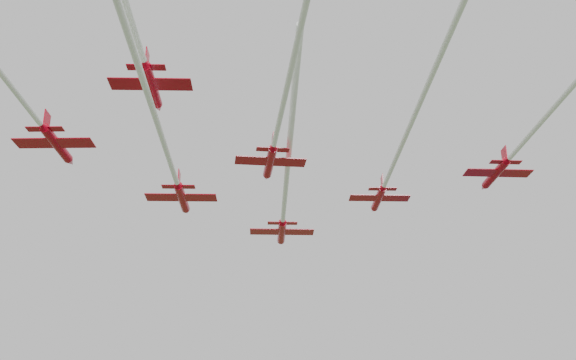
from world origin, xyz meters
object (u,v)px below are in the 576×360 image
(jet_row3_left, at_px, (11,85))
(jet_row2_left, at_px, (172,166))
(jet_row4_left, at_px, (131,20))
(jet_row3_right, at_px, (558,103))
(jet_lead, at_px, (285,198))
(jet_row3_mid, at_px, (282,108))
(jet_row2_right, at_px, (399,151))

(jet_row3_left, bearing_deg, jet_row2_left, 51.88)
(jet_row4_left, bearing_deg, jet_row3_right, 15.13)
(jet_lead, height_order, jet_row3_mid, jet_lead)
(jet_row3_right, height_order, jet_row4_left, jet_row4_left)
(jet_lead, height_order, jet_row3_left, jet_row3_left)
(jet_lead, height_order, jet_row2_left, jet_lead)
(jet_row2_left, distance_m, jet_row3_right, 43.19)
(jet_row4_left, bearing_deg, jet_row2_right, 43.69)
(jet_row3_left, distance_m, jet_row3_mid, 26.80)
(jet_row2_right, relative_size, jet_row3_mid, 1.17)
(jet_row3_mid, height_order, jet_row4_left, jet_row4_left)
(jet_lead, height_order, jet_row3_right, jet_lead)
(jet_row2_right, bearing_deg, jet_row3_right, -49.17)
(jet_row3_mid, bearing_deg, jet_row2_left, 121.93)
(jet_row2_left, relative_size, jet_row3_left, 0.87)
(jet_lead, xyz_separation_m, jet_row4_left, (0.68, -41.61, 1.27))
(jet_row2_right, height_order, jet_row3_mid, jet_row2_right)
(jet_lead, relative_size, jet_row3_right, 0.97)
(jet_row2_right, relative_size, jet_row3_left, 1.04)
(jet_row3_mid, distance_m, jet_row4_left, 16.91)
(jet_row3_right, distance_m, jet_row4_left, 40.99)
(jet_lead, xyz_separation_m, jet_row3_left, (-16.44, -35.16, 1.47))
(jet_row2_left, height_order, jet_row3_right, jet_row2_left)
(jet_row3_left, height_order, jet_row3_mid, jet_row3_left)
(jet_row3_left, relative_size, jet_row3_mid, 1.12)
(jet_row4_left, bearing_deg, jet_row3_mid, 40.36)
(jet_lead, bearing_deg, jet_row2_right, -47.44)
(jet_row3_mid, relative_size, jet_row3_right, 0.81)
(jet_row2_left, xyz_separation_m, jet_row3_mid, (17.89, -11.67, -0.88))
(jet_row3_right, bearing_deg, jet_row2_left, 154.48)
(jet_row2_right, distance_m, jet_row3_left, 42.71)
(jet_lead, bearing_deg, jet_row3_right, -48.43)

